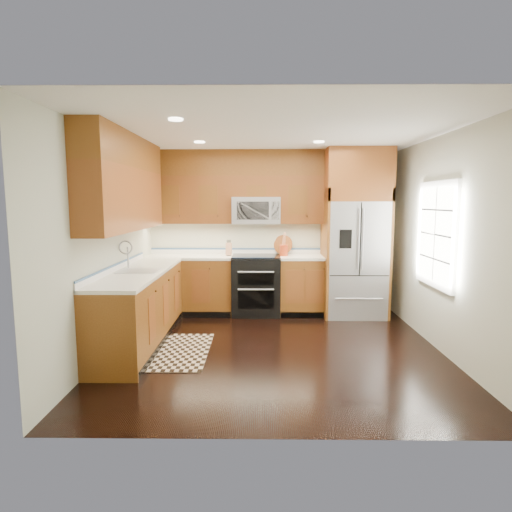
{
  "coord_description": "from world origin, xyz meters",
  "views": [
    {
      "loc": [
        -0.17,
        -5.06,
        1.81
      ],
      "look_at": [
        -0.24,
        0.6,
        1.08
      ],
      "focal_mm": 30.0,
      "sensor_mm": 36.0,
      "label": 1
    }
  ],
  "objects_px": {
    "range": "(256,285)",
    "utensil_crock": "(284,248)",
    "rug": "(176,351)",
    "refrigerator": "(355,233)",
    "knife_block": "(229,249)"
  },
  "relations": [
    {
      "from": "knife_block",
      "to": "utensil_crock",
      "type": "height_order",
      "value": "utensil_crock"
    },
    {
      "from": "rug",
      "to": "utensil_crock",
      "type": "relative_size",
      "value": 3.54
    },
    {
      "from": "range",
      "to": "knife_block",
      "type": "bearing_deg",
      "value": 168.01
    },
    {
      "from": "range",
      "to": "refrigerator",
      "type": "distance_m",
      "value": 1.76
    },
    {
      "from": "rug",
      "to": "knife_block",
      "type": "xyz_separation_m",
      "value": [
        0.51,
        1.85,
        1.04
      ]
    },
    {
      "from": "range",
      "to": "knife_block",
      "type": "xyz_separation_m",
      "value": [
        -0.44,
        0.09,
        0.57
      ]
    },
    {
      "from": "refrigerator",
      "to": "utensil_crock",
      "type": "relative_size",
      "value": 7.02
    },
    {
      "from": "range",
      "to": "utensil_crock",
      "type": "xyz_separation_m",
      "value": [
        0.44,
        0.04,
        0.6
      ]
    },
    {
      "from": "rug",
      "to": "refrigerator",
      "type": "bearing_deg",
      "value": 34.01
    },
    {
      "from": "rug",
      "to": "utensil_crock",
      "type": "bearing_deg",
      "value": 51.76
    },
    {
      "from": "rug",
      "to": "utensil_crock",
      "type": "xyz_separation_m",
      "value": [
        1.39,
        1.79,
        1.06
      ]
    },
    {
      "from": "rug",
      "to": "range",
      "type": "bearing_deg",
      "value": 61.1
    },
    {
      "from": "rug",
      "to": "knife_block",
      "type": "bearing_deg",
      "value": 74.11
    },
    {
      "from": "range",
      "to": "utensil_crock",
      "type": "height_order",
      "value": "utensil_crock"
    },
    {
      "from": "knife_block",
      "to": "utensil_crock",
      "type": "relative_size",
      "value": 0.67
    }
  ]
}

